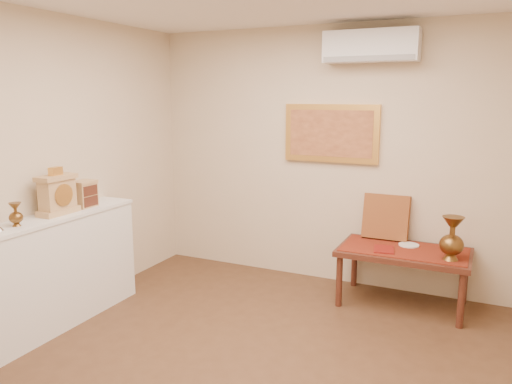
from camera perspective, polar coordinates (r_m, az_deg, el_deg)
The scene contains 15 objects.
floor at distance 3.76m, azimuth -2.69°, elevation -20.91°, with size 4.50×4.50×0.00m, color brown.
wall_back at distance 5.33m, azimuth 8.59°, elevation 3.98°, with size 4.00×0.02×2.70m, color beige.
wall_left at distance 4.54m, azimuth -25.77°, elevation 1.83°, with size 0.02×4.50×2.70m, color beige.
brass_urn_small at distance 4.32m, azimuth -25.80°, elevation -1.99°, with size 0.11×0.11×0.24m, color brown, non-canonical shape.
table_cloth at distance 4.95m, azimuth 16.58°, elevation -6.30°, with size 1.14×0.59×0.01m, color maroon.
brass_urn_tall at distance 4.71m, azimuth 21.52°, elevation -4.45°, with size 0.21×0.21×0.48m, color brown, non-canonical shape.
plate at distance 5.08m, azimuth 17.07°, elevation -5.80°, with size 0.19×0.19×0.01m, color white.
menu at distance 4.87m, azimuth 14.41°, elevation -6.36°, with size 0.18×0.25×0.01m, color maroon.
cushion at distance 5.21m, azimuth 14.63°, elevation -2.76°, with size 0.45×0.10×0.45m, color maroon.
display_ledge at distance 4.61m, azimuth -23.48°, elevation -8.89°, with size 0.37×2.02×0.98m.
mantel_clock at distance 4.60m, azimuth -21.74°, elevation -0.23°, with size 0.17×0.36×0.41m.
wooden_chest at distance 4.82m, azimuth -19.02°, elevation -0.20°, with size 0.16×0.21×0.24m.
low_table at distance 4.98m, azimuth 16.53°, elevation -7.07°, with size 1.20×0.70×0.55m.
painting at distance 5.28m, azimuth 8.58°, elevation 6.65°, with size 1.00×0.06×0.60m.
ac_unit at distance 5.08m, azimuth 13.00°, elevation 15.92°, with size 0.90×0.25×0.30m.
Camera 1 is at (1.51, -2.82, 1.98)m, focal length 35.00 mm.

